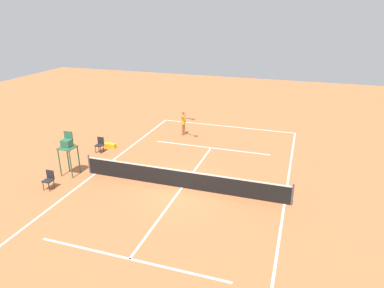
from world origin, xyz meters
TOP-DOWN VIEW (x-y plane):
  - ground_plane at (0.00, 0.00)m, footprint 60.00×60.00m
  - court_lines at (0.00, 0.00)m, footprint 10.15×20.45m
  - tennis_net at (0.00, 0.00)m, footprint 10.75×0.10m
  - player_serving at (2.45, -7.28)m, footprint 1.22×0.92m
  - tennis_ball at (2.76, -4.45)m, footprint 0.07×0.07m
  - umpire_chair at (6.23, 0.45)m, footprint 0.80×0.80m
  - courtside_chair_near at (6.23, 2.14)m, footprint 0.44×0.46m
  - courtside_chair_mid at (6.42, -2.77)m, footprint 0.44×0.46m
  - equipment_bag at (6.20, -3.58)m, footprint 0.76×0.32m

SIDE VIEW (x-z plane):
  - ground_plane at x=0.00m, z-range 0.00..0.00m
  - court_lines at x=0.00m, z-range 0.00..0.01m
  - tennis_ball at x=2.76m, z-range 0.00..0.07m
  - equipment_bag at x=6.20m, z-range 0.00..0.30m
  - tennis_net at x=0.00m, z-range -0.04..1.03m
  - courtside_chair_near at x=6.23m, z-range 0.06..1.01m
  - courtside_chair_mid at x=6.42m, z-range 0.06..1.01m
  - player_serving at x=2.45m, z-range 0.18..1.97m
  - umpire_chair at x=6.23m, z-range 0.40..2.81m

